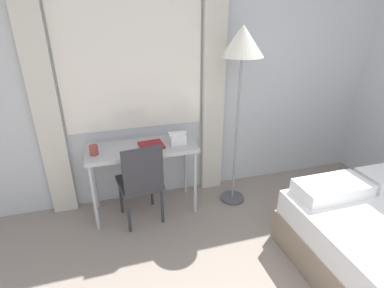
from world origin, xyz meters
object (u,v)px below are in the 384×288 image
at_px(telephone, 177,138).
at_px(desk, 142,154).
at_px(book, 151,145).
at_px(mug, 94,150).
at_px(standing_lamp, 242,51).
at_px(desk_chair, 141,180).

bearing_deg(telephone, desk, 178.37).
xyz_separation_m(telephone, book, (-0.27, -0.01, -0.04)).
relative_size(telephone, mug, 1.95).
distance_m(standing_lamp, book, 1.25).
bearing_deg(standing_lamp, book, 175.03).
distance_m(desk, book, 0.13).
relative_size(desk, standing_lamp, 0.58).
bearing_deg(desk_chair, standing_lamp, -3.04).
height_order(standing_lamp, mug, standing_lamp).
bearing_deg(desk, desk_chair, -104.41).
bearing_deg(desk, standing_lamp, -5.79).
bearing_deg(desk_chair, telephone, 15.85).
distance_m(desk, telephone, 0.39).
bearing_deg(book, standing_lamp, -4.97).
relative_size(desk_chair, book, 3.51).
distance_m(desk_chair, mug, 0.53).
distance_m(desk, mug, 0.47).
xyz_separation_m(desk, desk_chair, (-0.05, -0.20, -0.18)).
height_order(desk_chair, telephone, desk_chair).
relative_size(telephone, book, 0.73).
bearing_deg(mug, book, 3.16).
xyz_separation_m(standing_lamp, book, (-0.89, 0.08, -0.88)).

